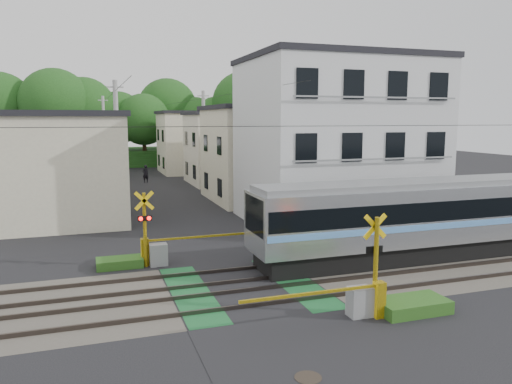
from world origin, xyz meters
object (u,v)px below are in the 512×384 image
object	(u,v)px
crossing_signal_far	(156,248)
apartment_block	(336,140)
crossing_signal_near	(364,294)
commuter_train	(432,216)
manhole_cover	(308,378)
pedestrian	(145,174)

from	to	relation	value
crossing_signal_far	apartment_block	xyz separation A→B (m)	(11.09, 5.84, 3.94)
crossing_signal_near	commuter_train	bearing A→B (deg)	38.14
manhole_cover	crossing_signal_near	bearing A→B (deg)	41.98
apartment_block	pedestrian	xyz separation A→B (m)	(-8.53, 21.01, -3.83)
crossing_signal_near	manhole_cover	xyz separation A→B (m)	(-3.06, -2.75, -0.70)
commuter_train	crossing_signal_near	world-z (taller)	commuter_train
crossing_signal_near	crossing_signal_far	xyz separation A→B (m)	(-5.17, 7.31, 0.00)
crossing_signal_far	pedestrian	size ratio (longest dim) A/B	2.87
crossing_signal_near	manhole_cover	world-z (taller)	crossing_signal_near
manhole_cover	pedestrian	bearing A→B (deg)	89.32
commuter_train	manhole_cover	world-z (taller)	commuter_train
crossing_signal_near	crossing_signal_far	world-z (taller)	same
crossing_signal_far	manhole_cover	xyz separation A→B (m)	(2.12, -10.06, -0.70)
crossing_signal_far	manhole_cover	size ratio (longest dim) A/B	7.46
apartment_block	crossing_signal_far	bearing A→B (deg)	-152.22
crossing_signal_far	pedestrian	xyz separation A→B (m)	(2.55, 26.85, 0.11)
commuter_train	pedestrian	distance (m)	30.61
crossing_signal_near	crossing_signal_far	distance (m)	8.95
crossing_signal_near	pedestrian	xyz separation A→B (m)	(-2.62, 34.16, 0.11)
pedestrian	manhole_cover	world-z (taller)	pedestrian
crossing_signal_far	pedestrian	world-z (taller)	crossing_signal_far
crossing_signal_near	apartment_block	size ratio (longest dim) A/B	0.46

